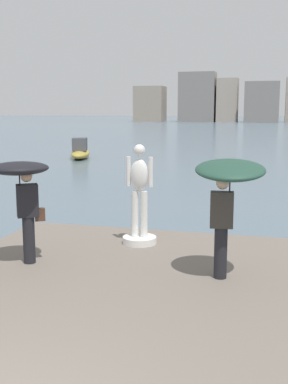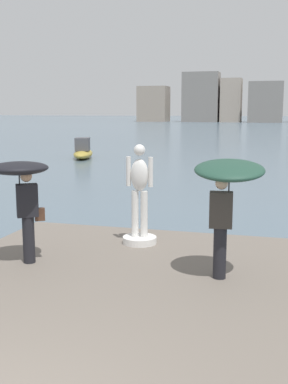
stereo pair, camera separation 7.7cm
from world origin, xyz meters
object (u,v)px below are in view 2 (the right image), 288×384
at_px(onlooker_right, 227,184).
at_px(boat_near, 83,151).
at_px(onlooker_left, 22,182).
at_px(statue_white_figure, 140,205).

xyz_separation_m(onlooker_right, boat_near, (-11.66, 22.03, -1.55)).
bearing_deg(onlooker_left, statue_white_figure, 47.04).
xyz_separation_m(onlooker_left, onlooker_right, (3.69, 0.15, 0.09)).
distance_m(statue_white_figure, onlooker_left, 2.60).
xyz_separation_m(onlooker_left, boat_near, (-7.97, 22.18, -1.46)).
height_order(onlooker_left, boat_near, onlooker_left).
height_order(statue_white_figure, boat_near, statue_white_figure).
distance_m(onlooker_left, boat_near, 23.61).
xyz_separation_m(statue_white_figure, onlooker_right, (1.98, -1.69, 0.77)).
bearing_deg(boat_near, statue_white_figure, -64.54).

